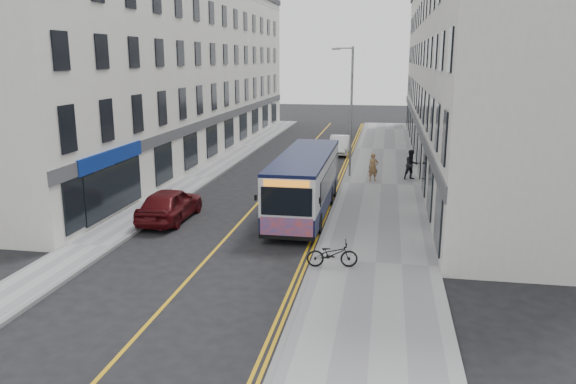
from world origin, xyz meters
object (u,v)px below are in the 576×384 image
at_px(pedestrian_near, 373,167).
at_px(car_maroon, 170,204).
at_px(city_bus, 305,181).
at_px(car_white, 340,145).
at_px(pedestrian_far, 411,165).
at_px(bicycle, 332,254).
at_px(streetlamp, 350,107).

bearing_deg(pedestrian_near, car_maroon, -149.62).
height_order(city_bus, car_white, city_bus).
bearing_deg(car_maroon, pedestrian_far, -135.93).
height_order(pedestrian_near, car_white, pedestrian_near).
height_order(bicycle, car_white, car_white).
bearing_deg(pedestrian_near, car_white, 89.01).
height_order(city_bus, car_maroon, city_bus).
distance_m(pedestrian_far, car_white, 10.64).
bearing_deg(car_white, car_maroon, -106.74).
relative_size(city_bus, car_white, 2.35).
distance_m(streetlamp, car_white, 9.71).
bearing_deg(pedestrian_far, car_white, 95.00).
bearing_deg(bicycle, car_maroon, 49.49).
relative_size(streetlamp, car_white, 1.88).
bearing_deg(car_maroon, streetlamp, -123.23).
bearing_deg(car_white, streetlamp, -81.18).
relative_size(pedestrian_far, car_maroon, 0.40).
bearing_deg(car_white, pedestrian_near, -73.82).
bearing_deg(city_bus, pedestrian_near, 67.82).
height_order(streetlamp, pedestrian_far, streetlamp).
bearing_deg(city_bus, car_maroon, -159.18).
relative_size(pedestrian_near, car_maroon, 0.37).
height_order(streetlamp, car_maroon, streetlamp).
distance_m(pedestrian_near, car_white, 10.57).
xyz_separation_m(city_bus, pedestrian_far, (5.30, 8.32, -0.56)).
distance_m(city_bus, pedestrian_near, 8.07).
height_order(streetlamp, city_bus, streetlamp).
bearing_deg(streetlamp, city_bus, -99.60).
distance_m(streetlamp, car_maroon, 13.76).
bearing_deg(pedestrian_near, pedestrian_far, 4.14).
bearing_deg(streetlamp, pedestrian_far, -6.25).
xyz_separation_m(bicycle, pedestrian_near, (1.00, 14.63, 0.36)).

